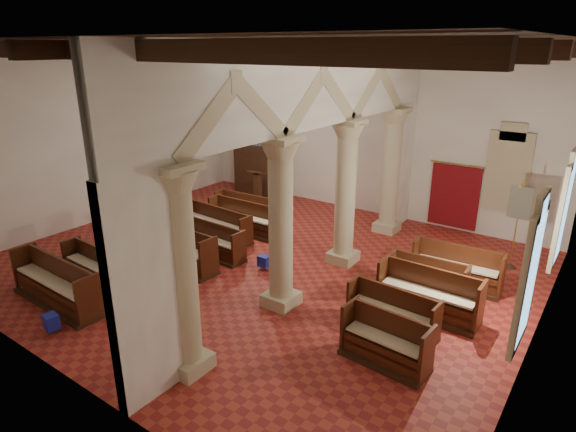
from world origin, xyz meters
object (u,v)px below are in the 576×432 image
Objects in this scene: pipe_organ at (258,161)px; lectern at (258,190)px; processional_banner at (514,240)px; nave_pew_0 at (57,290)px; aisle_pew_0 at (385,347)px.

lectern is at bearing -52.76° from pipe_organ.
pipe_organ is at bearing 173.80° from processional_banner.
lectern is 0.48× the size of nave_pew_0.
aisle_pew_0 is (9.28, -7.64, -1.01)m from pipe_organ.
processional_banner is at bearing 84.25° from aisle_pew_0.
processional_banner is at bearing -8.21° from lectern.
pipe_organ reaches higher than aisle_pew_0.
aisle_pew_0 is at bearing -97.10° from processional_banner.
processional_banner is 11.96m from nave_pew_0.
processional_banner reaches higher than lectern.
nave_pew_0 is at bearing -157.70° from aisle_pew_0.
lectern is 10.46m from aisle_pew_0.
pipe_organ is 12.06m from aisle_pew_0.
pipe_organ is 10.45m from processional_banner.
pipe_organ is at bearing 102.09° from nave_pew_0.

